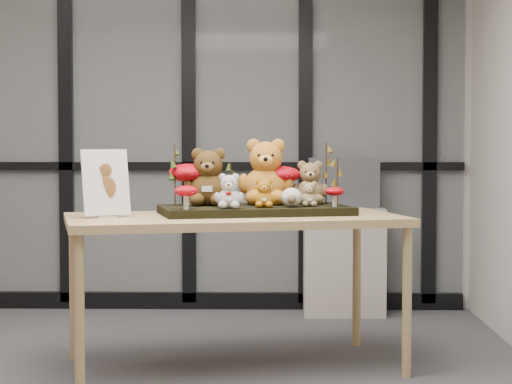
{
  "coord_description": "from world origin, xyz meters",
  "views": [
    {
      "loc": [
        1.09,
        -4.28,
        1.21
      ],
      "look_at": [
        0.98,
        0.62,
        0.96
      ],
      "focal_mm": 65.0,
      "sensor_mm": 36.0,
      "label": 1
    }
  ],
  "objects_px": {
    "bear_small_yellow": "(264,192)",
    "mushroom_front_left": "(186,196)",
    "bear_pooh_yellow": "(266,168)",
    "bear_white_bow": "(229,189)",
    "monitor": "(344,183)",
    "cabinet": "(344,261)",
    "sign_holder": "(106,185)",
    "mushroom_back_right": "(282,183)",
    "bear_tan_back": "(310,180)",
    "diorama_tray": "(255,210)",
    "bear_brown_medium": "(208,174)",
    "plush_cream_hedgehog": "(292,196)",
    "mushroom_back_left": "(189,182)",
    "display_table": "(234,227)",
    "bear_beige_small": "(309,193)",
    "mushroom_front_right": "(335,196)"
  },
  "relations": [
    {
      "from": "bear_small_yellow",
      "to": "mushroom_front_left",
      "type": "height_order",
      "value": "bear_small_yellow"
    },
    {
      "from": "bear_small_yellow",
      "to": "bear_white_bow",
      "type": "bearing_deg",
      "value": -169.66
    },
    {
      "from": "mushroom_front_left",
      "to": "sign_holder",
      "type": "relative_size",
      "value": 0.39
    },
    {
      "from": "bear_white_bow",
      "to": "display_table",
      "type": "bearing_deg",
      "value": 63.74
    },
    {
      "from": "plush_cream_hedgehog",
      "to": "mushroom_front_left",
      "type": "height_order",
      "value": "mushroom_front_left"
    },
    {
      "from": "bear_brown_medium",
      "to": "monitor",
      "type": "distance_m",
      "value": 1.7
    },
    {
      "from": "monitor",
      "to": "diorama_tray",
      "type": "bearing_deg",
      "value": -111.42
    },
    {
      "from": "bear_pooh_yellow",
      "to": "display_table",
      "type": "bearing_deg",
      "value": -138.08
    },
    {
      "from": "bear_white_bow",
      "to": "sign_holder",
      "type": "height_order",
      "value": "sign_holder"
    },
    {
      "from": "bear_small_yellow",
      "to": "mushroom_back_right",
      "type": "relative_size",
      "value": 0.71
    },
    {
      "from": "plush_cream_hedgehog",
      "to": "mushroom_back_left",
      "type": "xyz_separation_m",
      "value": [
        -0.57,
        0.17,
        0.07
      ]
    },
    {
      "from": "sign_holder",
      "to": "bear_tan_back",
      "type": "bearing_deg",
      "value": -8.67
    },
    {
      "from": "bear_white_bow",
      "to": "bear_small_yellow",
      "type": "bearing_deg",
      "value": 10.34
    },
    {
      "from": "bear_beige_small",
      "to": "plush_cream_hedgehog",
      "type": "bearing_deg",
      "value": -170.53
    },
    {
      "from": "bear_tan_back",
      "to": "sign_holder",
      "type": "bearing_deg",
      "value": -172.64
    },
    {
      "from": "mushroom_back_right",
      "to": "sign_holder",
      "type": "bearing_deg",
      "value": -154.72
    },
    {
      "from": "bear_beige_small",
      "to": "plush_cream_hedgehog",
      "type": "height_order",
      "value": "bear_beige_small"
    },
    {
      "from": "bear_tan_back",
      "to": "mushroom_front_right",
      "type": "height_order",
      "value": "bear_tan_back"
    },
    {
      "from": "display_table",
      "to": "cabinet",
      "type": "distance_m",
      "value": 1.79
    },
    {
      "from": "bear_white_bow",
      "to": "mushroom_front_left",
      "type": "relative_size",
      "value": 1.47
    },
    {
      "from": "bear_white_bow",
      "to": "mushroom_front_left",
      "type": "xyz_separation_m",
      "value": [
        -0.22,
        -0.08,
        -0.03
      ]
    },
    {
      "from": "mushroom_back_left",
      "to": "cabinet",
      "type": "height_order",
      "value": "mushroom_back_left"
    },
    {
      "from": "mushroom_back_right",
      "to": "plush_cream_hedgehog",
      "type": "bearing_deg",
      "value": -79.05
    },
    {
      "from": "mushroom_front_right",
      "to": "bear_small_yellow",
      "type": "bearing_deg",
      "value": -168.22
    },
    {
      "from": "sign_holder",
      "to": "mushroom_front_left",
      "type": "bearing_deg",
      "value": -34.47
    },
    {
      "from": "bear_small_yellow",
      "to": "mushroom_back_right",
      "type": "distance_m",
      "value": 0.32
    },
    {
      "from": "bear_pooh_yellow",
      "to": "monitor",
      "type": "xyz_separation_m",
      "value": [
        0.54,
        1.37,
        -0.14
      ]
    },
    {
      "from": "diorama_tray",
      "to": "monitor",
      "type": "distance_m",
      "value": 1.64
    },
    {
      "from": "bear_white_bow",
      "to": "sign_holder",
      "type": "xyz_separation_m",
      "value": [
        -0.64,
        -0.05,
        0.02
      ]
    },
    {
      "from": "diorama_tray",
      "to": "bear_brown_medium",
      "type": "height_order",
      "value": "bear_brown_medium"
    },
    {
      "from": "bear_small_yellow",
      "to": "cabinet",
      "type": "xyz_separation_m",
      "value": [
        0.55,
        1.61,
        -0.58
      ]
    },
    {
      "from": "bear_tan_back",
      "to": "bear_small_yellow",
      "type": "bearing_deg",
      "value": -145.46
    },
    {
      "from": "bear_pooh_yellow",
      "to": "bear_white_bow",
      "type": "height_order",
      "value": "bear_pooh_yellow"
    },
    {
      "from": "bear_beige_small",
      "to": "mushroom_front_right",
      "type": "bearing_deg",
      "value": -14.48
    },
    {
      "from": "mushroom_front_right",
      "to": "bear_white_bow",
      "type": "bearing_deg",
      "value": -163.85
    },
    {
      "from": "mushroom_back_right",
      "to": "sign_holder",
      "type": "relative_size",
      "value": 0.67
    },
    {
      "from": "bear_small_yellow",
      "to": "diorama_tray",
      "type": "bearing_deg",
      "value": 100.95
    },
    {
      "from": "bear_pooh_yellow",
      "to": "cabinet",
      "type": "relative_size",
      "value": 0.53
    },
    {
      "from": "monitor",
      "to": "bear_white_bow",
      "type": "bearing_deg",
      "value": -113.05
    },
    {
      "from": "mushroom_back_left",
      "to": "monitor",
      "type": "bearing_deg",
      "value": 55.85
    },
    {
      "from": "bear_brown_medium",
      "to": "bear_tan_back",
      "type": "distance_m",
      "value": 0.58
    },
    {
      "from": "bear_pooh_yellow",
      "to": "mushroom_back_left",
      "type": "distance_m",
      "value": 0.44
    },
    {
      "from": "bear_brown_medium",
      "to": "mushroom_back_right",
      "type": "bearing_deg",
      "value": 4.63
    },
    {
      "from": "bear_tan_back",
      "to": "bear_beige_small",
      "type": "height_order",
      "value": "bear_tan_back"
    },
    {
      "from": "display_table",
      "to": "monitor",
      "type": "xyz_separation_m",
      "value": [
        0.71,
        1.62,
        0.17
      ]
    },
    {
      "from": "bear_small_yellow",
      "to": "cabinet",
      "type": "relative_size",
      "value": 0.22
    },
    {
      "from": "bear_small_yellow",
      "to": "monitor",
      "type": "height_order",
      "value": "monitor"
    },
    {
      "from": "display_table",
      "to": "bear_tan_back",
      "type": "bearing_deg",
      "value": 19.62
    },
    {
      "from": "monitor",
      "to": "sign_holder",
      "type": "bearing_deg",
      "value": -127.81
    },
    {
      "from": "bear_pooh_yellow",
      "to": "bear_white_bow",
      "type": "relative_size",
      "value": 2.0
    }
  ]
}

